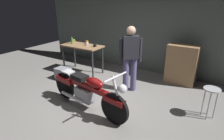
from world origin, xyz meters
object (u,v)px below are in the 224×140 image
bottle (72,41)px  storage_bin (63,74)px  mug_black_matte (95,45)px  mug_orange_travel (87,42)px  shop_stool (211,95)px  person_standing (130,57)px  motorcycle (87,91)px  mug_yellow_tall (74,41)px  mug_white_ceramic (87,44)px  wooden_dresser (181,65)px

bottle → storage_bin: bearing=-70.6°
mug_black_matte → mug_orange_travel: mug_orange_travel is taller
shop_stool → mug_black_matte: (-3.29, 0.64, 0.45)m
person_standing → mug_black_matte: bearing=-54.6°
mug_black_matte → storage_bin: bearing=-128.3°
person_standing → storage_bin: bearing=-27.6°
storage_bin → bottle: size_ratio=1.83×
mug_black_matte → bottle: bearing=-178.2°
mug_orange_travel → motorcycle: bearing=-51.7°
motorcycle → mug_yellow_tall: motorcycle is taller
motorcycle → storage_bin: bearing=160.4°
mug_white_ceramic → mug_orange_travel: (-0.12, 0.15, 0.01)m
wooden_dresser → mug_white_ceramic: bearing=-164.7°
mug_black_matte → mug_white_ceramic: 0.32m
mug_white_ceramic → bottle: bearing=-174.3°
wooden_dresser → bottle: size_ratio=4.56×
shop_stool → wooden_dresser: 1.67m
motorcycle → mug_orange_travel: size_ratio=17.80×
person_standing → mug_yellow_tall: bearing=-51.8°
mug_orange_travel → wooden_dresser: bearing=11.8°
mug_white_ceramic → mug_orange_travel: 0.19m
person_standing → wooden_dresser: person_standing is taller
storage_bin → mug_white_ceramic: mug_white_ceramic is taller
person_standing → mug_orange_travel: person_standing is taller
mug_yellow_tall → mug_white_ceramic: bearing=-11.9°
shop_stool → bottle: bottle is taller
mug_yellow_tall → mug_black_matte: mug_yellow_tall is taller
shop_stool → mug_white_ceramic: (-3.61, 0.67, 0.45)m
mug_white_ceramic → mug_orange_travel: size_ratio=0.90×
shop_stool → mug_white_ceramic: bearing=169.5°
person_standing → bottle: size_ratio=6.93×
mug_white_ceramic → motorcycle: bearing=-51.8°
mug_yellow_tall → wooden_dresser: bearing=10.0°
mug_black_matte → wooden_dresser: bearing=17.8°
mug_black_matte → bottle: size_ratio=0.49×
mug_orange_travel → bottle: bottle is taller
motorcycle → bottle: 2.60m
storage_bin → mug_orange_travel: 1.26m
motorcycle → mug_white_ceramic: (-1.36, 1.72, 0.50)m
wooden_dresser → mug_black_matte: bearing=-162.2°
storage_bin → bottle: (-0.27, 0.76, 0.83)m
motorcycle → storage_bin: size_ratio=4.94×
bottle → mug_black_matte: bearing=1.8°
storage_bin → bottle: bearing=109.4°
shop_stool → bottle: (-4.18, 0.61, 0.50)m
mug_yellow_tall → storage_bin: bearing=-68.7°
shop_stool → mug_orange_travel: size_ratio=5.24×
storage_bin → mug_black_matte: 1.27m
wooden_dresser → mug_orange_travel: size_ratio=9.01×
wooden_dresser → mug_yellow_tall: 3.47m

